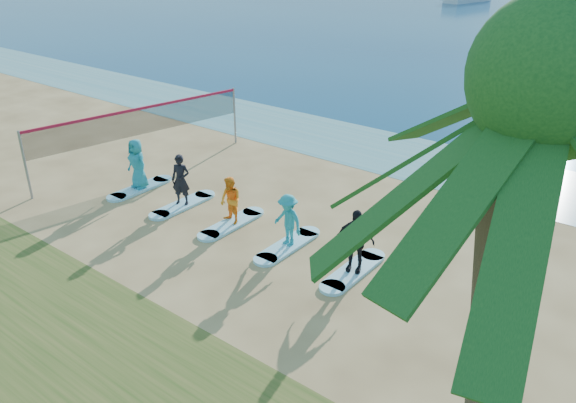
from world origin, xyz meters
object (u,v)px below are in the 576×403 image
Objects in this scene: student_2 at (231,201)px; student_3 at (288,220)px; surfboard_2 at (232,224)px; student_4 at (355,241)px; volleyball_net at (141,122)px; surfboard_0 at (140,188)px; student_1 at (181,180)px; surfboard_4 at (353,271)px; boat_offshore_a at (467,2)px; surfboard_3 at (288,245)px; palm_tree at (552,86)px; student_0 at (137,164)px; surfboard_1 at (183,205)px.

student_2 is 2.30m from student_3.
surfboard_2 is 2.45m from student_3.
volleyball_net is at bearing 154.93° from student_4.
student_3 is at bearing -0.00° from surfboard_2.
surfboard_0 is 1.24× the size of student_1.
surfboard_4 is 1.20× the size of student_4.
volleyball_net is 71.72m from boat_offshore_a.
student_3 reaches higher than surfboard_3.
surfboard_2 is (6.17, -1.55, -1.86)m from volleyball_net.
surfboard_4 is at bearing 131.37° from palm_tree.
surfboard_4 is 0.96m from student_4.
palm_tree is 13.91m from surfboard_2.
boat_offshore_a reaches higher than surfboard_3.
student_0 is 0.83× the size of surfboard_2.
surfboard_1 is at bearing 180.00° from surfboard_2.
surfboard_1 is 1.37× the size of student_3.
student_4 reaches higher than surfboard_4.
volleyball_net reaches higher than student_0.
surfboard_2 is 1.42× the size of student_2.
surfboard_0 and surfboard_2 have the same top height.
palm_tree is at bearing -25.66° from volleyball_net.
student_1 is at bearing -180.00° from surfboard_2.
palm_tree is at bearing -23.10° from surfboard_0.
surfboard_0 is (16.35, -71.71, 0.04)m from boat_offshore_a.
student_2 is at bearing -14.09° from volleyball_net.
surfboard_0 is at bearing 180.00° from surfboard_2.
surfboard_4 is (4.60, 0.00, -0.82)m from student_2.
student_3 is at bearing -24.26° from student_1.
surfboard_4 is at bearing 0.00° from surfboard_1.
student_1 is (18.65, -71.71, 0.97)m from boat_offshore_a.
student_3 is (6.90, 0.00, -0.11)m from student_0.
palm_tree reaches higher than student_3.
volleyball_net is 5.06× the size of student_1.
student_0 is (-14.73, 6.28, -6.21)m from palm_tree.
surfboard_0 is 9.20m from surfboard_4.
surfboard_2 and surfboard_4 have the same top height.
surfboard_3 is at bearing 0.00° from surfboard_0.
surfboard_1 is at bearing 0.00° from surfboard_0.
student_2 is at bearing -24.26° from student_1.
boat_offshore_a is 3.66× the size of surfboard_1.
volleyball_net reaches higher than student_4.
student_1 is at bearing 153.19° from palm_tree.
student_4 reaches higher than student_2.
surfboard_4 is (25.55, -71.71, 0.04)m from boat_offshore_a.
palm_tree reaches higher than student_4.
student_2 is (4.60, 0.00, -0.14)m from student_0.
volleyball_net is 4.27m from student_1.
student_1 is 4.60m from student_3.
surfboard_0 and surfboard_1 have the same top height.
surfboard_2 is at bearing -14.09° from volleyball_net.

